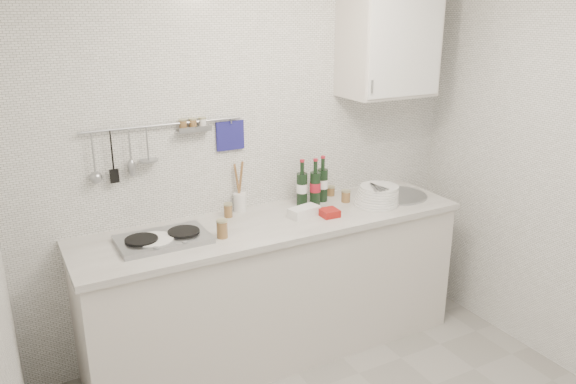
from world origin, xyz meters
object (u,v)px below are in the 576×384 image
object	(u,v)px
wine_bottles	(313,181)
plate_stack_sink	(378,195)
utensil_crock	(240,199)
plate_stack_hob	(153,242)
wall_cabinet	(389,41)

from	to	relation	value
wine_bottles	plate_stack_sink	bearing A→B (deg)	-28.00
utensil_crock	plate_stack_hob	bearing A→B (deg)	-157.26
plate_stack_hob	plate_stack_sink	world-z (taller)	plate_stack_sink
utensil_crock	plate_stack_sink	bearing A→B (deg)	-19.30
wall_cabinet	plate_stack_hob	world-z (taller)	wall_cabinet
plate_stack_hob	utensil_crock	distance (m)	0.70
wine_bottles	utensil_crock	size ratio (longest dim) A/B	0.94
wall_cabinet	plate_stack_sink	world-z (taller)	wall_cabinet
plate_stack_hob	plate_stack_sink	bearing A→B (deg)	-1.30
plate_stack_hob	plate_stack_sink	size ratio (longest dim) A/B	0.73
wall_cabinet	plate_stack_sink	distance (m)	1.00
wall_cabinet	wine_bottles	bearing A→B (deg)	176.86
plate_stack_sink	wine_bottles	xyz separation A→B (m)	(-0.38, 0.20, 0.10)
plate_stack_sink	utensil_crock	world-z (taller)	utensil_crock
wine_bottles	utensil_crock	world-z (taller)	utensil_crock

